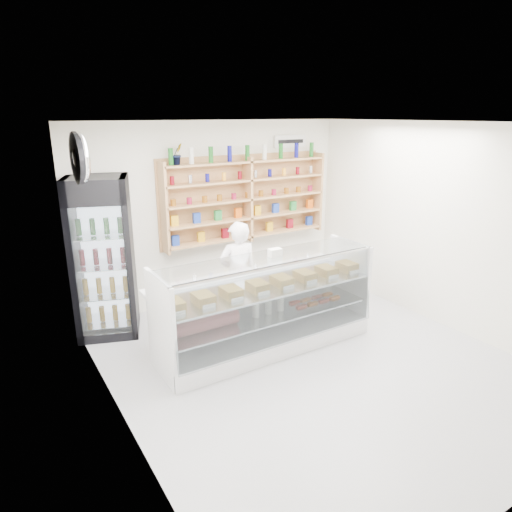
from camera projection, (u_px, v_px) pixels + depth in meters
room at (316, 252)px, 5.13m from camera, size 5.00×5.00×5.00m
display_counter at (265, 322)px, 5.83m from camera, size 2.82×0.84×1.23m
shop_worker at (238, 275)px, 6.29m from camera, size 0.60×0.45×1.52m
drinks_cooler at (104, 257)px, 6.03m from camera, size 0.97×0.96×2.14m
wall_shelving at (248, 199)px, 7.22m from camera, size 2.84×0.28×1.33m
potted_plant at (177, 154)px, 6.42m from camera, size 0.20×0.18×0.30m
security_mirror at (82, 158)px, 4.70m from camera, size 0.15×0.50×0.50m
wall_sign at (290, 141)px, 7.52m from camera, size 0.62×0.03×0.20m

